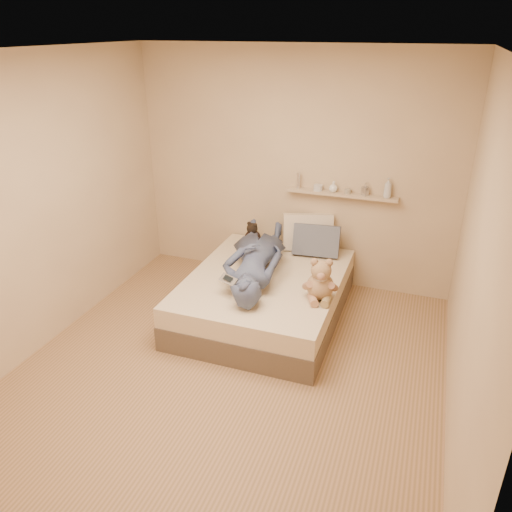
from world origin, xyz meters
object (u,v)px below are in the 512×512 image
at_px(teddy_bear, 320,282).
at_px(pillow_cream, 308,232).
at_px(bed, 265,296).
at_px(dark_plush, 253,236).
at_px(pillow_grey, 316,240).
at_px(wall_shelf, 341,194).
at_px(person, 255,257).
at_px(game_console, 228,280).

height_order(teddy_bear, pillow_cream, teddy_bear).
distance_m(bed, dark_plush, 0.86).
bearing_deg(pillow_grey, dark_plush, -179.57).
xyz_separation_m(bed, wall_shelf, (0.55, 0.91, 0.88)).
bearing_deg(wall_shelf, teddy_bear, -86.64).
relative_size(bed, person, 1.21).
relative_size(game_console, person, 0.13).
bearing_deg(wall_shelf, person, -126.62).
relative_size(bed, wall_shelf, 1.58).
distance_m(pillow_grey, wall_shelf, 0.56).
relative_size(dark_plush, pillow_grey, 0.58).
distance_m(teddy_bear, dark_plush, 1.38).
bearing_deg(wall_shelf, game_console, -117.91).
bearing_deg(bed, game_console, -111.36).
bearing_deg(game_console, pillow_grey, 65.20).
bearing_deg(dark_plush, wall_shelf, 13.47).
bearing_deg(pillow_grey, bed, -117.15).
distance_m(game_console, teddy_bear, 0.85).
relative_size(bed, game_console, 9.03).
xyz_separation_m(bed, person, (-0.11, 0.02, 0.41)).
distance_m(pillow_cream, pillow_grey, 0.20).
xyz_separation_m(bed, pillow_cream, (0.22, 0.83, 0.43)).
relative_size(dark_plush, pillow_cream, 0.53).
distance_m(pillow_cream, person, 0.88).
bearing_deg(person, pillow_cream, -124.22).
distance_m(dark_plush, pillow_cream, 0.63).
height_order(teddy_bear, person, teddy_bear).
height_order(bed, person, person).
relative_size(pillow_grey, wall_shelf, 0.42).
xyz_separation_m(pillow_grey, person, (-0.47, -0.67, 0.02)).
distance_m(teddy_bear, pillow_cream, 1.16).
distance_m(dark_plush, person, 0.73).
relative_size(bed, dark_plush, 6.58).
distance_m(bed, pillow_cream, 0.96).
bearing_deg(bed, dark_plush, 119.54).
xyz_separation_m(game_console, dark_plush, (-0.19, 1.18, -0.05)).
distance_m(game_console, pillow_cream, 1.39).
bearing_deg(teddy_bear, pillow_grey, 105.57).
bearing_deg(wall_shelf, bed, -121.18).
height_order(teddy_bear, dark_plush, teddy_bear).
height_order(pillow_cream, wall_shelf, wall_shelf).
bearing_deg(pillow_cream, teddy_bear, -69.93).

